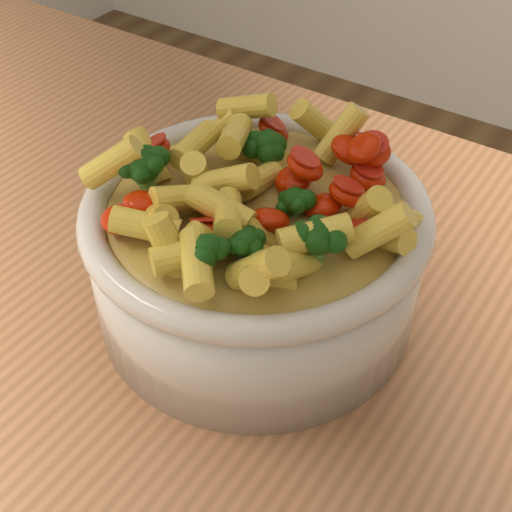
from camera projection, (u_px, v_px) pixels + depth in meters
The scene contains 3 objects.
table at pixel (136, 376), 0.67m from camera, with size 1.20×0.80×0.90m.
serving_bowl at pixel (256, 255), 0.56m from camera, with size 0.26×0.26×0.11m.
pasta_salad at pixel (256, 181), 0.51m from camera, with size 0.21×0.21×0.05m.
Camera 1 is at (0.33, -0.29, 1.33)m, focal length 50.00 mm.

